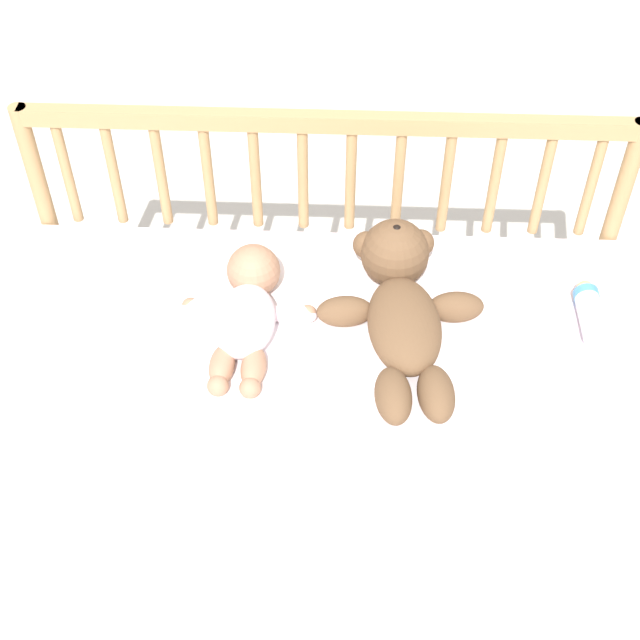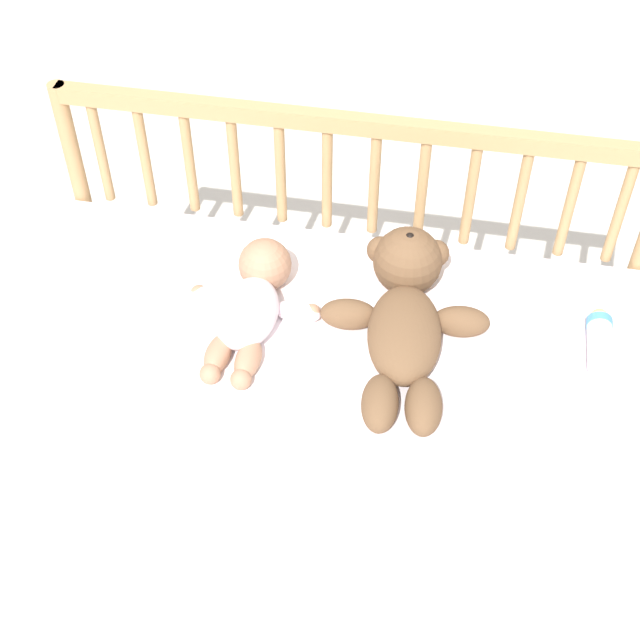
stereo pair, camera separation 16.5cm
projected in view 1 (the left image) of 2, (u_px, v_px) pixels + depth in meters
The scene contains 7 objects.
ground_plane at pixel (320, 475), 2.02m from camera, with size 12.00×12.00×0.00m, color silver.
crib_mattress at pixel (320, 415), 1.86m from camera, with size 1.25×0.64×0.45m.
crib_rail at pixel (327, 195), 1.87m from camera, with size 1.25×0.04×0.73m.
blanket at pixel (340, 338), 1.70m from camera, with size 0.79×0.55×0.01m.
teddy_bear at pixel (401, 302), 1.70m from camera, with size 0.33×0.47×0.14m.
baby at pixel (247, 310), 1.70m from camera, with size 0.27×0.34×0.11m.
baby_bottle at pixel (590, 310), 1.72m from camera, with size 0.05×0.15×0.05m.
Camera 1 is at (0.05, -1.13, 1.71)m, focal length 50.00 mm.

